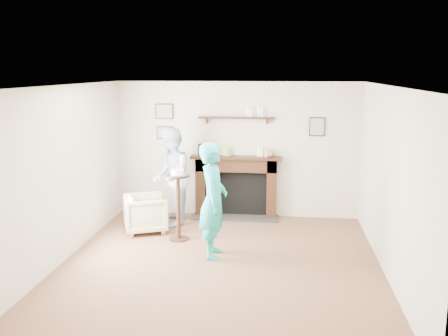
{
  "coord_description": "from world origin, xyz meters",
  "views": [
    {
      "loc": [
        0.84,
        -6.58,
        2.71
      ],
      "look_at": [
        -0.05,
        0.9,
        1.22
      ],
      "focal_mm": 40.0,
      "sensor_mm": 36.0,
      "label": 1
    }
  ],
  "objects_px": {
    "man": "(172,224)",
    "pedestal_table": "(178,194)",
    "armchair": "(146,231)",
    "woman": "(213,256)"
  },
  "relations": [
    {
      "from": "man",
      "to": "pedestal_table",
      "type": "relative_size",
      "value": 1.4
    },
    {
      "from": "armchair",
      "to": "woman",
      "type": "xyz_separation_m",
      "value": [
        1.3,
        -1.0,
        0.0
      ]
    },
    {
      "from": "pedestal_table",
      "to": "armchair",
      "type": "bearing_deg",
      "value": 151.41
    },
    {
      "from": "pedestal_table",
      "to": "woman",
      "type": "bearing_deg",
      "value": -44.57
    },
    {
      "from": "woman",
      "to": "pedestal_table",
      "type": "height_order",
      "value": "pedestal_table"
    },
    {
      "from": "woman",
      "to": "armchair",
      "type": "bearing_deg",
      "value": 48.56
    },
    {
      "from": "armchair",
      "to": "man",
      "type": "bearing_deg",
      "value": -61.92
    },
    {
      "from": "armchair",
      "to": "pedestal_table",
      "type": "distance_m",
      "value": 1.05
    },
    {
      "from": "armchair",
      "to": "man",
      "type": "xyz_separation_m",
      "value": [
        0.35,
        0.42,
        0.0
      ]
    },
    {
      "from": "pedestal_table",
      "to": "man",
      "type": "bearing_deg",
      "value": 110.51
    }
  ]
}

